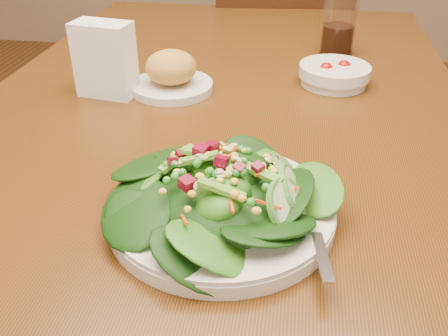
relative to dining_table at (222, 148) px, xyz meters
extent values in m
cube|color=#4D2F0C|center=(0.00, 0.00, 0.08)|extent=(0.90, 1.40, 0.04)
cylinder|color=#331507|center=(-0.39, 0.64, -0.29)|extent=(0.07, 0.07, 0.71)
cylinder|color=#331507|center=(0.39, 0.64, -0.29)|extent=(0.07, 0.07, 0.71)
cube|color=#331507|center=(0.06, 0.91, -0.20)|extent=(0.48, 0.48, 0.04)
cylinder|color=#331507|center=(0.23, 1.11, -0.44)|extent=(0.04, 0.04, 0.43)
cylinder|color=#331507|center=(-0.14, 1.08, -0.44)|extent=(0.04, 0.04, 0.43)
cylinder|color=#331507|center=(0.27, 0.74, -0.44)|extent=(0.04, 0.04, 0.43)
cylinder|color=#331507|center=(-0.11, 0.71, -0.44)|extent=(0.04, 0.04, 0.43)
cube|color=#331507|center=(0.08, 0.70, 0.06)|extent=(0.42, 0.07, 0.48)
cylinder|color=silver|center=(0.06, -0.35, 0.11)|extent=(0.28, 0.28, 0.02)
ellipsoid|color=black|center=(0.06, -0.35, 0.14)|extent=(0.19, 0.19, 0.04)
cube|color=silver|center=(0.17, -0.38, 0.12)|extent=(0.05, 0.18, 0.01)
cylinder|color=silver|center=(-0.10, 0.03, 0.11)|extent=(0.16, 0.16, 0.02)
ellipsoid|color=#C28833|center=(-0.10, 0.03, 0.15)|extent=(0.10, 0.10, 0.06)
cylinder|color=silver|center=(0.21, 0.11, 0.12)|extent=(0.14, 0.14, 0.04)
sphere|color=#C50001|center=(0.22, 0.12, 0.13)|extent=(0.03, 0.03, 0.03)
sphere|color=#C50001|center=(0.19, 0.10, 0.13)|extent=(0.03, 0.03, 0.03)
cylinder|color=silver|center=(0.22, 0.30, 0.17)|extent=(0.07, 0.07, 0.13)
cylinder|color=black|center=(0.22, 0.30, 0.13)|extent=(0.07, 0.07, 0.07)
cube|color=white|center=(-0.21, 0.00, 0.17)|extent=(0.11, 0.07, 0.14)
cube|color=white|center=(-0.21, 0.00, 0.18)|extent=(0.09, 0.06, 0.11)
camera|label=1|loc=(0.14, -0.84, 0.48)|focal=40.00mm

